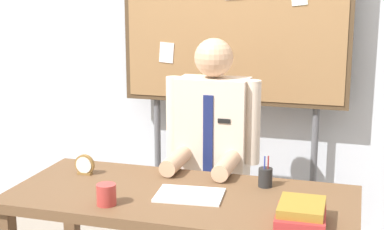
{
  "coord_description": "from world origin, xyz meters",
  "views": [
    {
      "loc": [
        0.79,
        -2.46,
        1.72
      ],
      "look_at": [
        0.0,
        0.18,
        1.11
      ],
      "focal_mm": 53.23,
      "sensor_mm": 36.0,
      "label": 1
    }
  ],
  "objects_px": {
    "bulletin_board": "(234,26)",
    "desk_clock": "(85,165)",
    "person": "(212,172)",
    "coffee_mug": "(106,195)",
    "pen_holder": "(265,177)",
    "open_notebook": "(190,195)",
    "book_stack": "(301,214)",
    "desk": "(181,212)"
  },
  "relations": [
    {
      "from": "desk_clock",
      "to": "coffee_mug",
      "type": "xyz_separation_m",
      "value": [
        0.3,
        -0.37,
        0.0
      ]
    },
    {
      "from": "coffee_mug",
      "to": "desk",
      "type": "bearing_deg",
      "value": 39.51
    },
    {
      "from": "bulletin_board",
      "to": "open_notebook",
      "type": "distance_m",
      "value": 1.33
    },
    {
      "from": "coffee_mug",
      "to": "pen_holder",
      "type": "xyz_separation_m",
      "value": [
        0.65,
        0.45,
        -0.0
      ]
    },
    {
      "from": "desk",
      "to": "pen_holder",
      "type": "height_order",
      "value": "pen_holder"
    },
    {
      "from": "book_stack",
      "to": "pen_holder",
      "type": "xyz_separation_m",
      "value": [
        -0.22,
        0.42,
        0.0
      ]
    },
    {
      "from": "desk",
      "to": "bulletin_board",
      "type": "distance_m",
      "value": 1.37
    },
    {
      "from": "desk",
      "to": "person",
      "type": "xyz_separation_m",
      "value": [
        0.0,
        0.59,
        0.02
      ]
    },
    {
      "from": "person",
      "to": "desk_clock",
      "type": "bearing_deg",
      "value": -141.73
    },
    {
      "from": "person",
      "to": "pen_holder",
      "type": "xyz_separation_m",
      "value": [
        0.37,
        -0.37,
        0.12
      ]
    },
    {
      "from": "bulletin_board",
      "to": "desk_clock",
      "type": "xyz_separation_m",
      "value": [
        -0.58,
        -0.96,
        -0.68
      ]
    },
    {
      "from": "book_stack",
      "to": "bulletin_board",
      "type": "bearing_deg",
      "value": 114.37
    },
    {
      "from": "bulletin_board",
      "to": "book_stack",
      "type": "xyz_separation_m",
      "value": [
        0.59,
        -1.3,
        -0.69
      ]
    },
    {
      "from": "book_stack",
      "to": "desk_clock",
      "type": "relative_size",
      "value": 2.45
    },
    {
      "from": "desk_clock",
      "to": "pen_holder",
      "type": "height_order",
      "value": "pen_holder"
    },
    {
      "from": "bulletin_board",
      "to": "desk_clock",
      "type": "relative_size",
      "value": 19.0
    },
    {
      "from": "coffee_mug",
      "to": "pen_holder",
      "type": "relative_size",
      "value": 0.61
    },
    {
      "from": "desk",
      "to": "coffee_mug",
      "type": "xyz_separation_m",
      "value": [
        -0.28,
        -0.23,
        0.14
      ]
    },
    {
      "from": "open_notebook",
      "to": "desk_clock",
      "type": "height_order",
      "value": "desk_clock"
    },
    {
      "from": "person",
      "to": "book_stack",
      "type": "distance_m",
      "value": 1.0
    },
    {
      "from": "person",
      "to": "open_notebook",
      "type": "height_order",
      "value": "person"
    },
    {
      "from": "desk",
      "to": "person",
      "type": "bearing_deg",
      "value": 90.0
    },
    {
      "from": "desk_clock",
      "to": "book_stack",
      "type": "bearing_deg",
      "value": -16.15
    },
    {
      "from": "book_stack",
      "to": "person",
      "type": "bearing_deg",
      "value": 126.5
    },
    {
      "from": "book_stack",
      "to": "pen_holder",
      "type": "relative_size",
      "value": 1.65
    },
    {
      "from": "coffee_mug",
      "to": "pen_holder",
      "type": "height_order",
      "value": "pen_holder"
    },
    {
      "from": "desk",
      "to": "coffee_mug",
      "type": "relative_size",
      "value": 16.93
    },
    {
      "from": "bulletin_board",
      "to": "pen_holder",
      "type": "xyz_separation_m",
      "value": [
        0.37,
        -0.88,
        -0.68
      ]
    },
    {
      "from": "bulletin_board",
      "to": "pen_holder",
      "type": "relative_size",
      "value": 12.78
    },
    {
      "from": "person",
      "to": "coffee_mug",
      "type": "distance_m",
      "value": 0.88
    },
    {
      "from": "book_stack",
      "to": "desk_clock",
      "type": "distance_m",
      "value": 1.22
    },
    {
      "from": "pen_holder",
      "to": "open_notebook",
      "type": "bearing_deg",
      "value": -143.37
    },
    {
      "from": "person",
      "to": "open_notebook",
      "type": "distance_m",
      "value": 0.62
    },
    {
      "from": "desk",
      "to": "book_stack",
      "type": "relative_size",
      "value": 6.32
    },
    {
      "from": "book_stack",
      "to": "desk_clock",
      "type": "height_order",
      "value": "desk_clock"
    },
    {
      "from": "person",
      "to": "bulletin_board",
      "type": "relative_size",
      "value": 0.71
    },
    {
      "from": "open_notebook",
      "to": "coffee_mug",
      "type": "xyz_separation_m",
      "value": [
        -0.33,
        -0.21,
        0.04
      ]
    },
    {
      "from": "coffee_mug",
      "to": "open_notebook",
      "type": "bearing_deg",
      "value": 32.76
    },
    {
      "from": "bulletin_board",
      "to": "desk",
      "type": "bearing_deg",
      "value": -90.0
    },
    {
      "from": "person",
      "to": "book_stack",
      "type": "height_order",
      "value": "person"
    },
    {
      "from": "open_notebook",
      "to": "pen_holder",
      "type": "height_order",
      "value": "pen_holder"
    },
    {
      "from": "person",
      "to": "pen_holder",
      "type": "height_order",
      "value": "person"
    }
  ]
}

